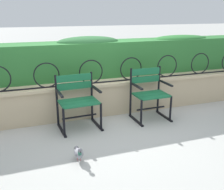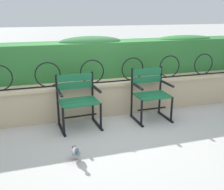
% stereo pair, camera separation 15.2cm
% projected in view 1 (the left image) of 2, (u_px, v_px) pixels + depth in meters
% --- Properties ---
extents(ground_plane, '(60.00, 60.00, 0.00)m').
position_uv_depth(ground_plane, '(114.00, 129.00, 4.27)').
color(ground_plane, '#ADADA8').
extents(stone_wall, '(7.84, 0.41, 0.60)m').
position_uv_depth(stone_wall, '(100.00, 98.00, 4.83)').
color(stone_wall, tan).
rests_on(stone_wall, ground).
extents(iron_arch_fence, '(7.29, 0.02, 0.42)m').
position_uv_depth(iron_arch_fence, '(92.00, 73.00, 4.57)').
color(iron_arch_fence, black).
rests_on(iron_arch_fence, stone_wall).
extents(hedge_row, '(7.68, 0.62, 0.79)m').
position_uv_depth(hedge_row, '(89.00, 57.00, 5.05)').
color(hedge_row, '#2D7033').
rests_on(hedge_row, stone_wall).
extents(park_chair_left, '(0.66, 0.55, 0.85)m').
position_uv_depth(park_chair_left, '(77.00, 99.00, 4.24)').
color(park_chair_left, '#19663D').
rests_on(park_chair_left, ground).
extents(park_chair_right, '(0.60, 0.53, 0.88)m').
position_uv_depth(park_chair_right, '(149.00, 92.00, 4.60)').
color(park_chair_right, '#19663D').
rests_on(park_chair_right, ground).
extents(pigeon_far_side, '(0.11, 0.29, 0.22)m').
position_uv_depth(pigeon_far_side, '(79.00, 153.00, 3.34)').
color(pigeon_far_side, gray).
rests_on(pigeon_far_side, ground).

